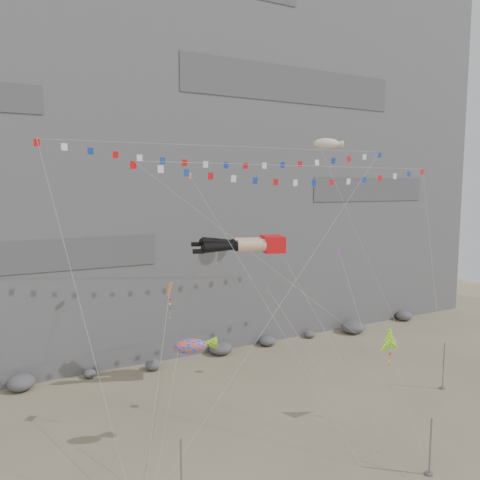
{
  "coord_description": "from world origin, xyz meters",
  "views": [
    {
      "loc": [
        -21.34,
        -28.1,
        18.32
      ],
      "look_at": [
        -1.82,
        9.0,
        13.55
      ],
      "focal_mm": 35.0,
      "sensor_mm": 36.0,
      "label": 1
    }
  ],
  "objects": [
    {
      "name": "legs_kite",
      "position": [
        -1.82,
        7.46,
        13.31
      ],
      "size": [
        8.3,
        18.42,
        20.3
      ],
      "rotation": [
        0.0,
        0.0,
        -0.3
      ],
      "color": "red",
      "rests_on": "ground"
    },
    {
      "name": "flag_banner_lower",
      "position": [
        2.77,
        5.55,
        20.11
      ],
      "size": [
        30.44,
        9.09,
        23.55
      ],
      "color": "red",
      "rests_on": "ground"
    },
    {
      "name": "anchor_pole_left",
      "position": [
        -12.76,
        -4.66,
        2.14
      ],
      "size": [
        0.12,
        0.12,
        4.28
      ],
      "primitive_type": "cylinder",
      "color": "gray",
      "rests_on": "ground"
    },
    {
      "name": "cliff",
      "position": [
        0.0,
        32.0,
        25.0
      ],
      "size": [
        80.0,
        28.0,
        50.0
      ],
      "primitive_type": "cube",
      "color": "slate",
      "rests_on": "ground"
    },
    {
      "name": "small_kite_a",
      "position": [
        -6.17,
        9.31,
        18.82
      ],
      "size": [
        6.19,
        16.5,
        25.53
      ],
      "color": "orange",
      "rests_on": "ground"
    },
    {
      "name": "harlequin_kite",
      "position": [
        -10.51,
        3.31,
        11.03
      ],
      "size": [
        5.77,
        9.32,
        14.63
      ],
      "color": "red",
      "rests_on": "ground"
    },
    {
      "name": "flag_banner_upper",
      "position": [
        -2.01,
        9.44,
        21.86
      ],
      "size": [
        32.53,
        15.13,
        29.23
      ],
      "color": "red",
      "rests_on": "ground"
    },
    {
      "name": "delta_kite",
      "position": [
        4.91,
        -2.91,
        6.5
      ],
      "size": [
        3.87,
        6.56,
        9.31
      ],
      "color": "yellow",
      "rests_on": "ground"
    },
    {
      "name": "fish_windsock",
      "position": [
        -10.11,
        0.36,
        7.64
      ],
      "size": [
        5.84,
        4.62,
        9.28
      ],
      "color": "#FF4E0D",
      "rests_on": "ground"
    },
    {
      "name": "blimp_windsock",
      "position": [
        8.52,
        9.99,
        22.59
      ],
      "size": [
        5.09,
        12.3,
        25.31
      ],
      "color": "beige",
      "rests_on": "ground"
    },
    {
      "name": "ground",
      "position": [
        0.0,
        0.0,
        0.0
      ],
      "size": [
        120.0,
        120.0,
        0.0
      ],
      "primitive_type": "plane",
      "color": "gray",
      "rests_on": "ground"
    },
    {
      "name": "small_kite_b",
      "position": [
        6.16,
        4.78,
        12.34
      ],
      "size": [
        3.56,
        11.07,
        16.46
      ],
      "color": "purple",
      "rests_on": "ground"
    },
    {
      "name": "anchor_pole_right",
      "position": [
        14.03,
        -0.59,
        2.19
      ],
      "size": [
        0.12,
        0.12,
        4.37
      ],
      "primitive_type": "cylinder",
      "color": "gray",
      "rests_on": "ground"
    },
    {
      "name": "anchor_pole_center",
      "position": [
        2.42,
        -8.95,
        1.9
      ],
      "size": [
        0.12,
        0.12,
        3.8
      ],
      "primitive_type": "cylinder",
      "color": "gray",
      "rests_on": "ground"
    },
    {
      "name": "small_kite_c",
      "position": [
        -3.06,
        1.79,
        10.36
      ],
      "size": [
        4.24,
        9.55,
        14.19
      ],
      "color": "green",
      "rests_on": "ground"
    },
    {
      "name": "talus_boulders",
      "position": [
        0.0,
        17.0,
        0.6
      ],
      "size": [
        60.0,
        3.0,
        1.2
      ],
      "primitive_type": null,
      "color": "#57575B",
      "rests_on": "ground"
    }
  ]
}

